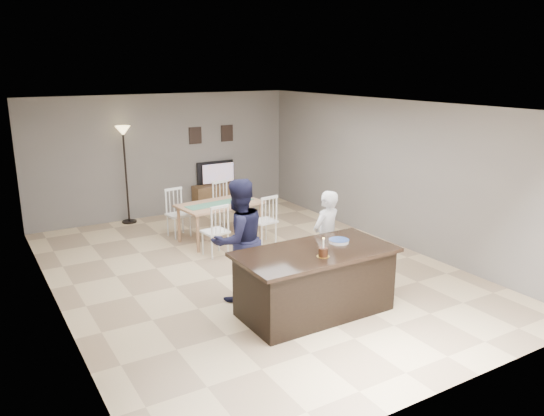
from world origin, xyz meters
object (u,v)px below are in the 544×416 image
plate_stack (339,241)px  floor_lamp (124,148)px  kitchen_island (315,281)px  man (239,240)px  television (217,173)px  woman (326,238)px  dining_table (220,210)px  tv_console (219,197)px  birthday_cake (323,252)px

plate_stack → floor_lamp: 5.71m
kitchen_island → man: man is taller
television → man: (-1.87, -4.70, 0.03)m
woman → dining_table: size_ratio=0.77×
television → man: bearing=68.3°
kitchen_island → dining_table: dining_table is taller
tv_console → floor_lamp: floor_lamp is taller
tv_console → woman: woman is taller
tv_console → plate_stack: size_ratio=4.21×
television → man: size_ratio=0.51×
television → man: 5.06m
plate_stack → floor_lamp: (-1.41, 5.49, 0.69)m
man → dining_table: size_ratio=0.93×
kitchen_island → floor_lamp: 5.78m
television → plate_stack: (-0.73, -5.54, 0.06)m
man → dining_table: 2.74m
man → television: bearing=-119.5°
tv_console → floor_lamp: size_ratio=0.58×
plate_stack → dining_table: dining_table is taller
plate_stack → floor_lamp: bearing=104.4°
birthday_cake → dining_table: 3.77m
kitchen_island → tv_console: bearing=77.8°
kitchen_island → television: size_ratio=2.35×
woman → birthday_cake: (-0.79, -0.99, 0.22)m
dining_table → birthday_cake: bearing=-101.2°
kitchen_island → tv_console: size_ratio=1.79×
dining_table → floor_lamp: bearing=113.2°
plate_stack → dining_table: 3.42m
kitchen_island → man: (-0.67, 0.94, 0.43)m
plate_stack → floor_lamp: floor_lamp is taller
man → birthday_cake: 1.34m
birthday_cake → plate_stack: birthday_cake is taller
tv_console → television: (0.00, 0.07, 0.56)m
floor_lamp → plate_stack: bearing=-75.6°
birthday_cake → floor_lamp: (-0.88, 5.83, 0.65)m
woman → man: size_ratio=0.83×
television → floor_lamp: (-2.14, -0.05, 0.75)m
plate_stack → television: bearing=82.5°
television → birthday_cake: size_ratio=3.53×
man → kitchen_island: bearing=117.7°
kitchen_island → dining_table: (0.25, 3.50, 0.15)m
television → dining_table: bearing=66.1°
woman → birthday_cake: bearing=36.4°
kitchen_island → floor_lamp: floor_lamp is taller
dining_table → man: bearing=-116.4°
woman → tv_console: bearing=-110.7°
kitchen_island → floor_lamp: (-0.94, 5.59, 1.16)m
man → floor_lamp: 4.71m
plate_stack → man: bearing=143.6°
woman → birthday_cake: size_ratio=5.71×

